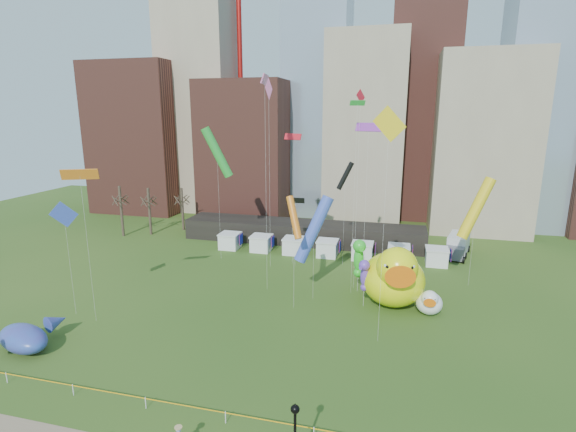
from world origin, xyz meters
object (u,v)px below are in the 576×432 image
(small_duck, at_px, (429,302))
(seahorse_purple, at_px, (365,273))
(whale_inflatable, at_px, (26,337))
(big_duck, at_px, (394,277))
(seahorse_green, at_px, (359,255))
(box_truck, at_px, (458,245))

(small_duck, height_order, seahorse_purple, seahorse_purple)
(small_duck, relative_size, whale_inflatable, 0.53)
(big_duck, height_order, seahorse_green, big_duck)
(big_duck, height_order, small_duck, big_duck)
(big_duck, distance_m, small_duck, 4.35)
(big_duck, xyz_separation_m, seahorse_purple, (-2.99, -1.10, 0.54))
(seahorse_purple, distance_m, box_truck, 23.99)
(big_duck, xyz_separation_m, small_duck, (3.68, -1.26, -1.95))
(big_duck, bearing_deg, seahorse_green, 135.79)
(big_duck, distance_m, whale_inflatable, 35.45)
(seahorse_green, distance_m, whale_inflatable, 33.74)
(box_truck, bearing_deg, big_duck, -99.97)
(seahorse_green, height_order, seahorse_purple, seahorse_green)
(whale_inflatable, relative_size, box_truck, 0.97)
(seahorse_purple, distance_m, whale_inflatable, 32.34)
(big_duck, relative_size, box_truck, 1.31)
(seahorse_green, bearing_deg, small_duck, -45.84)
(small_duck, xyz_separation_m, whale_inflatable, (-34.67, -15.81, -0.17))
(whale_inflatable, height_order, box_truck, box_truck)
(big_duck, distance_m, seahorse_purple, 3.24)
(seahorse_purple, bearing_deg, box_truck, 81.66)
(seahorse_green, distance_m, box_truck, 21.28)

